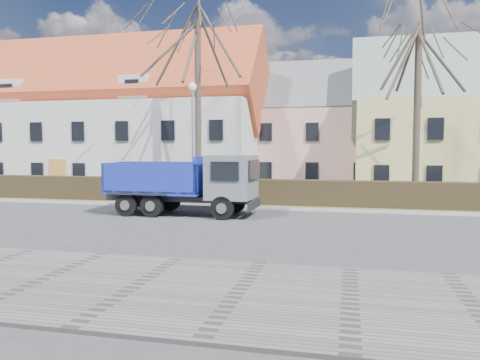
% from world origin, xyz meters
% --- Properties ---
extents(ground, '(120.00, 120.00, 0.00)m').
position_xyz_m(ground, '(0.00, 0.00, 0.00)').
color(ground, '#3C3C3E').
extents(sidewalk_near, '(80.00, 5.00, 0.08)m').
position_xyz_m(sidewalk_near, '(0.00, -8.50, 0.04)').
color(sidewalk_near, slate).
rests_on(sidewalk_near, ground).
extents(curb_far, '(80.00, 0.30, 0.12)m').
position_xyz_m(curb_far, '(0.00, 4.60, 0.06)').
color(curb_far, '#ABA9A2').
rests_on(curb_far, ground).
extents(grass_strip, '(80.00, 3.00, 0.10)m').
position_xyz_m(grass_strip, '(0.00, 6.20, 0.05)').
color(grass_strip, '#545C34').
rests_on(grass_strip, ground).
extents(hedge, '(60.00, 0.90, 1.30)m').
position_xyz_m(hedge, '(0.00, 6.00, 0.65)').
color(hedge, black).
rests_on(hedge, ground).
extents(building_white, '(26.80, 10.80, 9.50)m').
position_xyz_m(building_white, '(-13.00, 16.00, 4.75)').
color(building_white, silver).
rests_on(building_white, ground).
extents(building_pink, '(10.80, 8.80, 8.00)m').
position_xyz_m(building_pink, '(4.00, 20.00, 4.00)').
color(building_pink, '#D5A397').
rests_on(building_pink, ground).
extents(tree_1, '(9.20, 9.20, 12.65)m').
position_xyz_m(tree_1, '(-2.00, 8.50, 6.33)').
color(tree_1, '#41362D').
rests_on(tree_1, ground).
extents(tree_2, '(8.00, 8.00, 11.00)m').
position_xyz_m(tree_2, '(10.00, 8.50, 5.50)').
color(tree_2, '#41362D').
rests_on(tree_2, ground).
extents(dump_truck, '(6.94, 2.61, 2.77)m').
position_xyz_m(dump_truck, '(-0.88, 2.13, 1.38)').
color(dump_truck, '#16249A').
rests_on(dump_truck, ground).
extents(streetlight, '(0.52, 0.52, 6.62)m').
position_xyz_m(streetlight, '(-1.81, 7.00, 3.31)').
color(streetlight, '#A4A4A4').
rests_on(streetlight, ground).
extents(cart_frame, '(0.68, 0.50, 0.56)m').
position_xyz_m(cart_frame, '(-2.55, 4.50, 0.28)').
color(cart_frame, silver).
rests_on(cart_frame, ground).
extents(parked_car_a, '(4.28, 2.44, 1.37)m').
position_xyz_m(parked_car_a, '(-4.20, 10.06, 0.69)').
color(parked_car_a, black).
rests_on(parked_car_a, ground).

